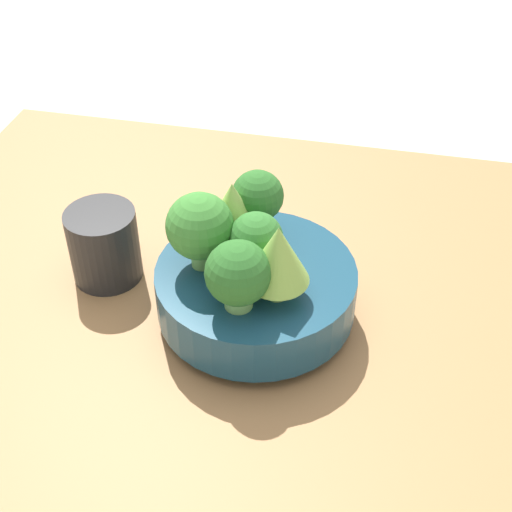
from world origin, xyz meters
TOP-DOWN VIEW (x-y plane):
  - ground_plane at (0.00, 0.00)m, footprint 6.00×6.00m
  - table at (0.00, 0.00)m, footprint 0.91×0.74m
  - bowl at (-0.02, 0.02)m, footprint 0.22×0.22m
  - romanesco_piece_far at (-0.05, 0.06)m, footprint 0.06×0.06m
  - broccoli_floret_right at (0.03, 0.03)m, footprint 0.07×0.07m
  - broccoli_floret_front at (-0.01, -0.03)m, footprint 0.06×0.06m
  - broccoli_floret_back at (-0.02, 0.08)m, footprint 0.07×0.07m
  - broccoli_floret_center at (-0.02, 0.02)m, footprint 0.06×0.06m
  - romanesco_piece_near at (0.01, -0.01)m, footprint 0.06×0.06m
  - cup at (0.16, -0.01)m, footprint 0.08×0.08m

SIDE VIEW (x-z plane):
  - ground_plane at x=0.00m, z-range 0.00..0.00m
  - table at x=0.00m, z-range 0.00..0.05m
  - bowl at x=-0.02m, z-range 0.05..0.12m
  - cup at x=0.16m, z-range 0.05..0.14m
  - broccoli_floret_center at x=-0.02m, z-range 0.12..0.19m
  - broccoli_floret_back at x=-0.02m, z-range 0.12..0.19m
  - broccoli_floret_right at x=0.03m, z-range 0.12..0.21m
  - broccoli_floret_front at x=-0.01m, z-range 0.12..0.21m
  - romanesco_piece_near at x=0.01m, z-range 0.13..0.21m
  - romanesco_piece_far at x=-0.05m, z-range 0.12..0.21m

